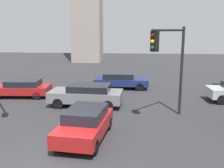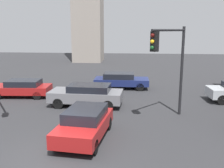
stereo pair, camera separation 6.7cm
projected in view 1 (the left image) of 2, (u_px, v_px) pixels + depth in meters
name	position (u px, v px, depth m)	size (l,w,h in m)	color
ground_plane	(55.00, 155.00, 10.47)	(92.01, 92.01, 0.00)	#2D2D30
traffic_light_1	(169.00, 54.00, 13.88)	(2.07, 2.41, 5.20)	black
car_2	(120.00, 80.00, 22.31)	(4.66, 2.00, 1.35)	navy
car_3	(85.00, 123.00, 11.94)	(2.28, 4.24, 1.44)	maroon
car_4	(22.00, 88.00, 19.51)	(4.44, 2.19, 1.29)	maroon
car_5	(87.00, 94.00, 17.14)	(4.89, 2.24, 1.46)	slate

